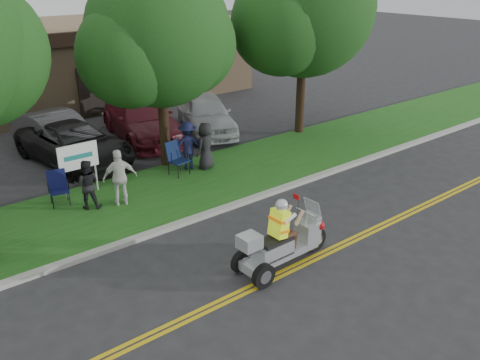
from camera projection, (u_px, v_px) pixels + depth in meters
ground at (296, 252)px, 12.93m from camera, size 120.00×120.00×0.00m
centerline_near at (312, 261)px, 12.51m from camera, size 60.00×0.10×0.01m
centerline_far at (308, 259)px, 12.62m from camera, size 60.00×0.10×0.01m
curb at (224, 208)px, 15.10m from camera, size 60.00×0.25×0.12m
grass_verge at (185, 186)px, 16.65m from camera, size 60.00×4.00×0.10m
commercial_building at (74, 61)px, 26.95m from camera, size 18.00×8.20×4.00m
tree_mid at (160, 41)px, 16.72m from camera, size 5.88×4.80×7.05m
tree_right at (305, 12)px, 20.07m from camera, size 6.86×5.60×8.07m
business_sign at (78, 159)px, 15.53m from camera, size 1.25×0.06×1.75m
trike_scooter at (281, 244)px, 12.07m from camera, size 2.76×0.92×1.81m
lawn_chair_a at (58, 185)px, 15.12m from camera, size 0.65×0.66×1.03m
lawn_chair_b at (176, 156)px, 17.25m from camera, size 0.70×0.72×1.15m
spectator_adult_mid at (87, 184)px, 14.77m from camera, size 0.91×0.85×1.49m
spectator_adult_right at (120, 177)px, 14.95m from camera, size 1.08×0.65×1.73m
spectator_chair_a at (188, 145)px, 17.63m from camera, size 1.25×0.96×1.70m
spectator_chair_b at (205, 146)px, 17.66m from camera, size 0.95×0.79×1.65m
parked_car_left at (58, 134)px, 19.36m from camera, size 2.30×4.94×1.57m
parked_car_mid at (75, 144)px, 18.48m from camera, size 3.19×5.55×1.46m
parked_car_right at (142, 119)px, 21.07m from camera, size 3.25×5.96×1.64m
parked_car_far_right at (206, 114)px, 21.87m from camera, size 3.62×5.22×1.65m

